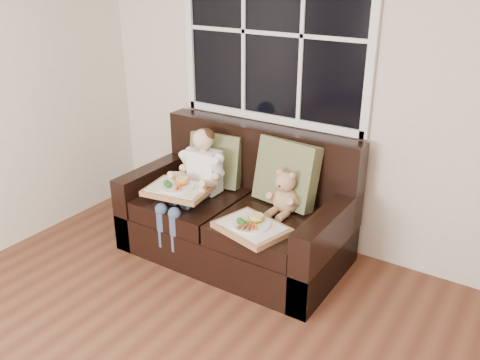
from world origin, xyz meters
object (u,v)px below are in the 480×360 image
Objects in this scene: teddy_bear at (285,196)px; child at (197,175)px; loveseat at (239,216)px; tray_right at (252,227)px; tray_left at (178,188)px.

child is at bearing -167.14° from teddy_bear.
loveseat reaches higher than tray_right.
teddy_bear is at bearing 96.17° from tray_right.
child is at bearing 68.90° from tray_left.
teddy_bear reaches higher than tray_right.
child is 1.50× the size of tray_right.
tray_right is (-0.06, -0.37, -0.10)m from teddy_bear.
tray_right is at bearing -20.47° from child.
tray_right is (0.69, -0.06, -0.10)m from tray_left.
child reaches higher than tray_right.
loveseat is at bearing -176.08° from teddy_bear.
tray_left is (-0.35, -0.30, 0.27)m from loveseat.
tray_left is (-0.74, -0.31, -0.01)m from teddy_bear.
loveseat is 0.52m from tray_right.
child reaches higher than teddy_bear.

